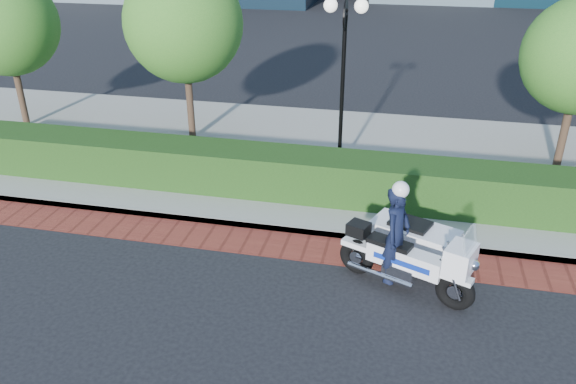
% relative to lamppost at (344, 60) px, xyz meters
% --- Properties ---
extents(ground, '(120.00, 120.00, 0.00)m').
position_rel_lamppost_xyz_m(ground, '(-1.00, -5.20, -2.96)').
color(ground, black).
rests_on(ground, ground).
extents(brick_strip, '(60.00, 1.00, 0.01)m').
position_rel_lamppost_xyz_m(brick_strip, '(-1.00, -3.70, -2.95)').
color(brick_strip, maroon).
rests_on(brick_strip, ground).
extents(sidewalk, '(60.00, 8.00, 0.15)m').
position_rel_lamppost_xyz_m(sidewalk, '(-1.00, 0.80, -2.88)').
color(sidewalk, gray).
rests_on(sidewalk, ground).
extents(hedge_main, '(18.00, 1.20, 1.00)m').
position_rel_lamppost_xyz_m(hedge_main, '(-1.00, -1.60, -2.31)').
color(hedge_main, black).
rests_on(hedge_main, sidewalk).
extents(lamppost, '(1.02, 0.70, 4.21)m').
position_rel_lamppost_xyz_m(lamppost, '(0.00, 0.00, 0.00)').
color(lamppost, black).
rests_on(lamppost, sidewalk).
extents(tree_a, '(3.00, 3.00, 4.58)m').
position_rel_lamppost_xyz_m(tree_a, '(-10.00, 1.30, 0.26)').
color(tree_a, '#332319').
rests_on(tree_a, sidewalk).
extents(tree_b, '(3.20, 3.20, 4.89)m').
position_rel_lamppost_xyz_m(tree_b, '(-4.50, 1.30, 0.48)').
color(tree_b, '#332319').
rests_on(tree_b, sidewalk).
extents(police_motorcycle, '(2.46, 2.28, 2.08)m').
position_rel_lamppost_xyz_m(police_motorcycle, '(1.83, -4.31, -2.25)').
color(police_motorcycle, black).
rests_on(police_motorcycle, ground).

